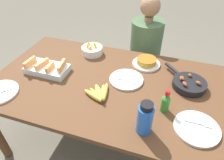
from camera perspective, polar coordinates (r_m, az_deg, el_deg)
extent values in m
plane|color=#666051|center=(2.00, 0.00, -16.60)|extent=(14.00, 14.00, 0.00)
cube|color=brown|center=(1.48, 0.00, -1.43)|extent=(1.79, 1.00, 0.03)
cylinder|color=brown|center=(2.33, -16.37, 2.85)|extent=(0.07, 0.07, 0.67)
cylinder|color=brown|center=(2.06, 27.07, -5.97)|extent=(0.07, 0.07, 0.67)
ellipsoid|color=gold|center=(1.37, -2.07, -3.59)|extent=(0.07, 0.20, 0.03)
ellipsoid|color=gold|center=(1.37, -2.56, -3.82)|extent=(0.09, 0.18, 0.03)
ellipsoid|color=gold|center=(1.37, -3.66, -3.72)|extent=(0.14, 0.17, 0.04)
ellipsoid|color=gold|center=(1.36, -4.45, -4.32)|extent=(0.16, 0.13, 0.03)
ellipsoid|color=gold|center=(1.35, -5.21, -4.53)|extent=(0.18, 0.10, 0.04)
cylinder|color=#4C3819|center=(1.31, -2.69, -6.17)|extent=(0.02, 0.02, 0.04)
cube|color=silver|center=(1.65, -17.96, 3.02)|extent=(0.33, 0.18, 0.05)
cube|color=#F29E56|center=(1.68, -22.38, 4.60)|extent=(0.03, 0.12, 0.05)
cube|color=#F29E56|center=(1.65, -19.36, 4.31)|extent=(0.05, 0.14, 0.04)
cube|color=#F29E56|center=(1.59, -17.33, 3.49)|extent=(0.03, 0.11, 0.05)
cube|color=#F29E56|center=(1.57, -14.17, 3.92)|extent=(0.04, 0.14, 0.05)
cylinder|color=black|center=(1.54, 20.99, -1.77)|extent=(0.23, 0.23, 0.01)
cylinder|color=black|center=(1.52, 21.21, -1.02)|extent=(0.24, 0.24, 0.04)
cylinder|color=black|center=(1.62, 16.82, 3.12)|extent=(0.12, 0.13, 0.02)
ellipsoid|color=brown|center=(1.45, 20.09, -1.03)|extent=(0.05, 0.05, 0.03)
ellipsoid|color=brown|center=(1.49, 19.31, 0.55)|extent=(0.04, 0.05, 0.03)
ellipsoid|color=brown|center=(1.49, 19.39, 0.46)|extent=(0.05, 0.05, 0.02)
ellipsoid|color=brown|center=(1.49, 23.45, -0.79)|extent=(0.05, 0.05, 0.03)
ellipsoid|color=brown|center=(1.55, 21.37, 1.24)|extent=(0.04, 0.04, 0.03)
cylinder|color=silver|center=(1.68, 9.74, 4.56)|extent=(0.23, 0.23, 0.02)
cylinder|color=gold|center=(1.67, 9.85, 5.36)|extent=(0.16, 0.16, 0.04)
cylinder|color=#9B601E|center=(1.66, 9.93, 5.99)|extent=(0.16, 0.16, 0.00)
cylinder|color=silver|center=(1.57, -28.80, -2.97)|extent=(0.08, 0.09, 0.01)
cylinder|color=silver|center=(1.28, 23.02, -12.53)|extent=(0.26, 0.26, 0.02)
cylinder|color=silver|center=(1.28, 22.15, -11.18)|extent=(0.12, 0.01, 0.01)
cube|color=silver|center=(1.30, 25.66, -11.72)|extent=(0.05, 0.02, 0.00)
cylinder|color=silver|center=(1.50, 4.10, 0.15)|extent=(0.25, 0.25, 0.02)
cylinder|color=silver|center=(1.46, 4.42, -0.44)|extent=(0.12, 0.03, 0.01)
cube|color=silver|center=(1.49, 1.46, 0.65)|extent=(0.05, 0.03, 0.00)
cylinder|color=silver|center=(1.80, -5.69, 8.42)|extent=(0.19, 0.19, 0.07)
cone|color=#F4A819|center=(1.76, -4.68, 9.45)|extent=(0.04, 0.04, 0.04)
cone|color=#F4A819|center=(1.81, -5.03, 10.21)|extent=(0.06, 0.05, 0.05)
cone|color=#F4A819|center=(1.82, -6.66, 10.37)|extent=(0.05, 0.05, 0.04)
cone|color=#F4A819|center=(1.77, -6.96, 9.69)|extent=(0.04, 0.04, 0.06)
cone|color=#F4A819|center=(1.74, -6.04, 9.39)|extent=(0.04, 0.03, 0.06)
cylinder|color=blue|center=(1.13, 9.35, -11.11)|extent=(0.09, 0.09, 0.18)
cylinder|color=black|center=(1.05, 9.95, -7.36)|extent=(0.07, 0.07, 0.03)
cylinder|color=#337F2D|center=(1.29, 14.94, -6.77)|extent=(0.05, 0.05, 0.10)
cone|color=#337F2D|center=(1.24, 15.42, -4.66)|extent=(0.05, 0.05, 0.03)
cylinder|color=red|center=(1.22, 15.67, -3.61)|extent=(0.03, 0.03, 0.03)
cube|color=black|center=(2.32, 8.42, -0.10)|extent=(0.34, 0.34, 0.40)
cylinder|color=#476642|center=(2.07, 9.59, 9.69)|extent=(0.31, 0.31, 0.50)
cylinder|color=#9E7051|center=(1.95, 10.48, 16.79)|extent=(0.08, 0.08, 0.05)
sphere|color=#9E7051|center=(1.91, 10.90, 19.99)|extent=(0.18, 0.18, 0.18)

